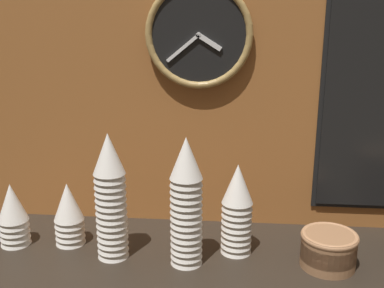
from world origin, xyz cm
name	(u,v)px	position (x,y,z in cm)	size (l,w,h in cm)	color
ground_plane	(213,270)	(0.00, 0.00, -2.00)	(160.00, 56.00, 4.00)	black
wall_tiled_back	(220,49)	(0.00, 26.50, 52.50)	(160.00, 3.00, 105.00)	#A3602D
cup_stack_center_left	(111,197)	(-26.76, 1.71, 17.00)	(8.28, 8.28, 34.00)	white
cup_stack_center_right	(237,209)	(5.81, 6.81, 12.52)	(8.28, 8.28, 25.03)	white
cup_stack_center	(186,202)	(-7.00, -0.20, 17.00)	(8.28, 8.28, 34.00)	white
cup_stack_far_left	(13,214)	(-55.68, 5.90, 8.93)	(8.28, 8.28, 17.85)	white
cup_stack_left	(69,214)	(-40.49, 7.71, 8.93)	(8.28, 8.28, 17.85)	white
bowl_stack_right	(329,248)	(29.26, 1.61, 4.95)	(14.47, 14.47, 9.15)	#996B47
wall_clock	(199,35)	(-5.77, 23.46, 56.47)	(29.72, 2.70, 29.72)	black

